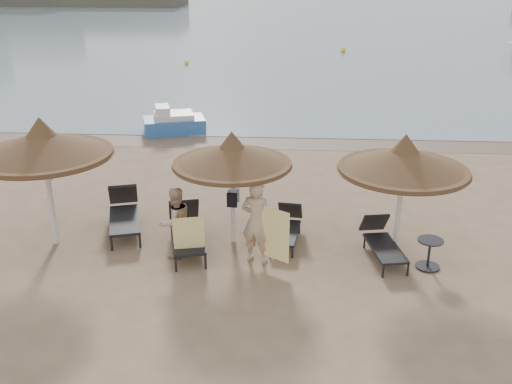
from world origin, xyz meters
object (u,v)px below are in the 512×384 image
palapa_right (404,160)px  person_left (175,217)px  pedal_boat (173,123)px  lounger_far_left (124,212)px  lounger_far_right (382,241)px  palapa_left (43,144)px  palapa_center (232,155)px  lounger_near_left (186,229)px  lounger_near_right (287,226)px  side_table (429,254)px  person_right (257,215)px

palapa_right → person_left: bearing=-174.9°
pedal_boat → lounger_far_left: bearing=-103.4°
lounger_far_right → person_left: person_left is taller
palapa_left → palapa_right: size_ratio=1.08×
palapa_center → person_left: 1.82m
lounger_near_left → lounger_near_right: (2.25, 0.50, -0.08)m
palapa_left → pedal_boat: size_ratio=1.18×
palapa_right → pedal_boat: (-6.79, 9.23, -1.79)m
lounger_far_left → person_left: (1.52, -1.30, 0.51)m
lounger_near_right → person_left: size_ratio=0.92×
lounger_far_right → person_left: size_ratio=0.98×
lounger_near_left → person_left: (-0.13, -0.46, 0.51)m
palapa_center → palapa_right: palapa_right is taller
lounger_near_left → pedal_boat: pedal_boat is taller
pedal_boat → side_table: bearing=-69.8°
lounger_far_left → person_left: 2.06m
palapa_right → lounger_far_right: 1.86m
lounger_far_left → palapa_left: bearing=-164.2°
palapa_center → lounger_far_right: palapa_center is taller
person_left → lounger_near_right: bearing=164.1°
palapa_center → lounger_far_left: bearing=168.9°
palapa_left → lounger_near_left: size_ratio=1.38×
palapa_right → person_right: size_ratio=1.28×
palapa_center → person_right: (0.59, -0.90, -1.02)m
pedal_boat → lounger_near_left: bearing=-93.6°
lounger_far_right → person_right: 2.84m
person_right → lounger_far_right: bearing=-152.3°
lounger_near_left → pedal_boat: (-2.15, 9.19, -0.03)m
palapa_left → lounger_near_left: palapa_left is taller
lounger_near_left → lounger_near_right: lounger_near_left is taller
lounger_near_left → side_table: lounger_near_left is taller
person_left → side_table: bearing=140.3°
palapa_left → person_right: 4.84m
palapa_left → lounger_near_right: 5.67m
lounger_near_right → palapa_center: bearing=-163.9°
lounger_near_left → person_right: (1.62, -0.59, 0.66)m
palapa_right → palapa_center: bearing=174.5°
palapa_center → side_table: palapa_center is taller
lounger_far_left → lounger_near_right: bearing=-21.4°
palapa_left → lounger_far_left: (1.36, 0.86, -1.94)m
palapa_center → lounger_far_right: bearing=-7.8°
lounger_far_left → side_table: 7.05m
palapa_center → palapa_left: bearing=-175.2°
palapa_left → person_left: 3.25m
palapa_right → palapa_left: bearing=179.9°
palapa_center → person_right: palapa_center is taller
side_table → lounger_near_right: bearing=159.1°
palapa_center → palapa_right: size_ratio=0.96×
palapa_right → lounger_near_left: palapa_right is taller
lounger_near_right → side_table: size_ratio=2.64×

